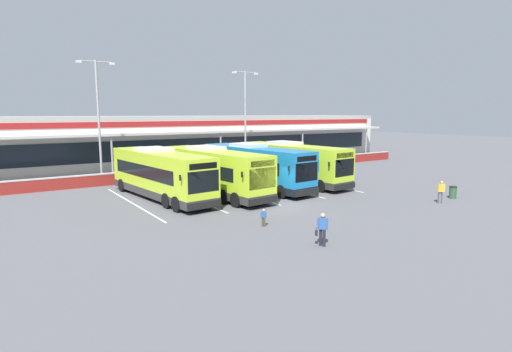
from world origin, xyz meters
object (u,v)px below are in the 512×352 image
at_px(pedestrian_in_dark_coat, 441,191).
at_px(litter_bin, 453,192).
at_px(pedestrian_child, 264,217).
at_px(lamp_post_centre, 245,114).
at_px(coach_bus_leftmost, 161,175).
at_px(pedestrian_with_handbag, 322,229).
at_px(coach_bus_left_centre, 213,172).
at_px(coach_bus_right_centre, 292,164).
at_px(lamp_post_west, 98,114).
at_px(coach_bus_centre, 255,167).

relative_size(pedestrian_in_dark_coat, litter_bin, 1.74).
bearing_deg(pedestrian_child, lamp_post_centre, 60.11).
bearing_deg(coach_bus_leftmost, pedestrian_with_handbag, -81.16).
distance_m(coach_bus_left_centre, coach_bus_right_centre, 8.54).
bearing_deg(pedestrian_child, lamp_post_west, 100.96).
distance_m(pedestrian_in_dark_coat, lamp_post_centre, 23.75).
distance_m(pedestrian_with_handbag, pedestrian_in_dark_coat, 13.78).
relative_size(coach_bus_centre, litter_bin, 13.26).
xyz_separation_m(coach_bus_centre, lamp_post_west, (-10.23, 10.02, 4.50)).
bearing_deg(coach_bus_right_centre, litter_bin, -64.12).
height_order(coach_bus_leftmost, litter_bin, coach_bus_leftmost).
height_order(pedestrian_in_dark_coat, pedestrian_child, pedestrian_in_dark_coat).
distance_m(pedestrian_with_handbag, pedestrian_child, 4.41).
height_order(coach_bus_centre, coach_bus_right_centre, same).
xyz_separation_m(coach_bus_centre, litter_bin, (10.00, -11.84, -1.32)).
height_order(coach_bus_left_centre, pedestrian_in_dark_coat, coach_bus_left_centre).
bearing_deg(coach_bus_left_centre, pedestrian_in_dark_coat, -44.31).
distance_m(coach_bus_left_centre, pedestrian_child, 9.98).
bearing_deg(litter_bin, lamp_post_west, 132.77).
bearing_deg(lamp_post_centre, coach_bus_right_centre, -98.94).
height_order(coach_bus_leftmost, lamp_post_west, lamp_post_west).
bearing_deg(pedestrian_child, pedestrian_with_handbag, -85.08).
xyz_separation_m(pedestrian_with_handbag, lamp_post_centre, (11.71, 25.42, 5.43)).
bearing_deg(coach_bus_right_centre, coach_bus_centre, -177.15).
distance_m(coach_bus_centre, lamp_post_west, 15.01).
distance_m(lamp_post_centre, litter_bin, 23.66).
bearing_deg(litter_bin, coach_bus_left_centre, 141.96).
distance_m(coach_bus_leftmost, pedestrian_child, 10.93).
xyz_separation_m(coach_bus_right_centre, pedestrian_with_handbag, (-10.06, -14.92, -0.93)).
distance_m(coach_bus_left_centre, lamp_post_centre, 15.86).
bearing_deg(lamp_post_west, coach_bus_left_centre, -61.09).
distance_m(lamp_post_west, lamp_post_centre, 16.05).
xyz_separation_m(coach_bus_left_centre, coach_bus_centre, (4.35, 0.61, 0.00)).
bearing_deg(pedestrian_with_handbag, coach_bus_left_centre, 83.71).
distance_m(coach_bus_leftmost, coach_bus_centre, 8.26).
distance_m(coach_bus_right_centre, lamp_post_west, 17.98).
xyz_separation_m(coach_bus_left_centre, lamp_post_west, (-5.87, 10.64, 4.50)).
bearing_deg(pedestrian_in_dark_coat, litter_bin, 12.14).
distance_m(coach_bus_centre, coach_bus_right_centre, 4.16).
distance_m(coach_bus_centre, litter_bin, 15.55).
bearing_deg(pedestrian_child, pedestrian_in_dark_coat, -8.23).
height_order(coach_bus_right_centre, pedestrian_child, coach_bus_right_centre).
relative_size(lamp_post_west, litter_bin, 11.83).
relative_size(coach_bus_right_centre, lamp_post_west, 1.12).
xyz_separation_m(coach_bus_leftmost, coach_bus_right_centre, (12.40, -0.15, 0.00)).
xyz_separation_m(lamp_post_west, litter_bin, (20.22, -21.86, -5.82)).
bearing_deg(pedestrian_with_handbag, coach_bus_centre, 68.12).
relative_size(coach_bus_left_centre, pedestrian_with_handbag, 7.61).
distance_m(coach_bus_right_centre, lamp_post_centre, 11.54).
bearing_deg(litter_bin, lamp_post_centre, 100.54).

